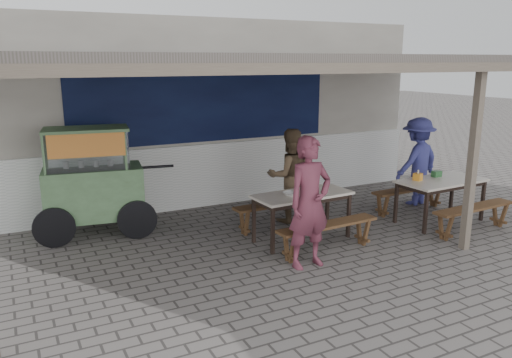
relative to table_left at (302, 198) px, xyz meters
The scene contains 17 objects.
ground 0.93m from the table_left, 126.80° to the right, with size 60.00×60.00×0.00m, color #605A57.
back_wall 3.26m from the table_left, 97.26° to the left, with size 9.00×1.28×3.50m.
warung_roof 2.11m from the table_left, 134.47° to the left, with size 9.00×4.21×2.81m.
table_left is the anchor object (origin of this frame).
bench_left_street 0.72m from the table_left, 86.62° to the right, with size 1.65×0.38×0.45m.
bench_left_wall 0.72m from the table_left, 93.38° to the left, with size 1.65×0.38×0.45m.
table_right 2.63m from the table_left, ahead, with size 1.57×0.84×0.75m.
bench_right_street 2.84m from the table_left, 20.48° to the right, with size 1.64×0.36×0.45m.
bench_right_wall 2.62m from the table_left, ahead, with size 1.64×0.36×0.45m.
vendor_cart 3.31m from the table_left, 149.09° to the left, with size 2.23×1.07×1.73m.
patron_street_side 1.03m from the table_left, 116.93° to the right, with size 0.65×0.43×1.79m, color brown.
patron_wall_side 0.97m from the table_left, 71.50° to the left, with size 0.79×0.61×1.62m, color brown.
patron_right_table 3.15m from the table_left, 13.59° to the left, with size 1.09×0.63×1.69m, color #3E4093.
tissue_box 2.21m from the table_left, ahead, with size 0.12×0.12×0.12m, color #F99F29.
donation_box 2.70m from the table_left, ahead, with size 0.16×0.11×0.11m, color #2E6736.
condiment_jar 0.42m from the table_left, 38.16° to the left, with size 0.08×0.08×0.09m, color silver.
condiment_bowl 0.25m from the table_left, behind, with size 0.21×0.21×0.05m, color silver.
Camera 1 is at (-3.58, -5.74, 2.73)m, focal length 35.00 mm.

